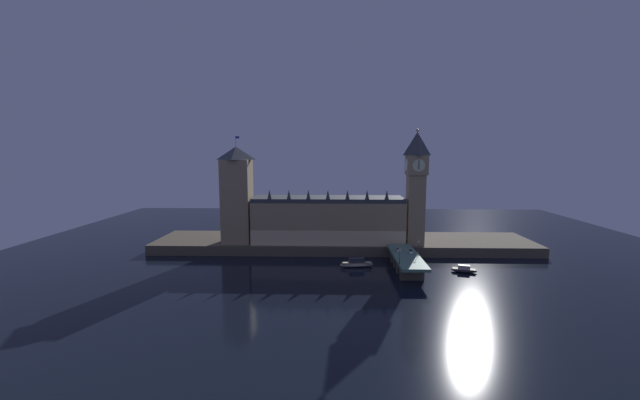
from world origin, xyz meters
TOP-DOWN VIEW (x-y plane):
  - ground_plane at (0.00, 0.00)m, footprint 400.00×400.00m
  - embankment at (0.00, 39.00)m, footprint 220.00×42.00m
  - parliament_hall at (-8.99, 32.31)m, footprint 85.57×23.98m
  - clock_tower at (39.53, 26.10)m, footprint 11.35×11.46m
  - victoria_tower at (-60.79, 29.38)m, footprint 16.07×16.07m
  - bridge at (29.23, -5.00)m, footprint 12.46×46.00m
  - car_northbound_lead at (26.49, 2.80)m, footprint 2.08×4.19m
  - car_southbound_trail at (31.97, -1.07)m, footprint 1.93×4.73m
  - pedestrian_near_rail at (23.75, -17.26)m, footprint 0.38×0.38m
  - pedestrian_mid_walk at (34.71, -4.56)m, footprint 0.38×0.38m
  - street_lamp_near at (23.35, -19.72)m, footprint 1.34×0.60m
  - street_lamp_mid at (35.11, -5.00)m, footprint 1.34×0.60m
  - boat_upstream at (5.57, -0.25)m, footprint 17.28×6.09m
  - boat_downstream at (56.25, -7.49)m, footprint 12.48×7.10m

SIDE VIEW (x-z plane):
  - ground_plane at x=0.00m, z-range 0.00..0.00m
  - boat_downstream at x=56.25m, z-range -0.47..3.03m
  - boat_upstream at x=5.57m, z-range -0.61..3.94m
  - embankment at x=0.00m, z-range 0.00..5.54m
  - bridge at x=29.23m, z-range 1.15..8.63m
  - car_northbound_lead at x=26.49m, z-range 7.44..8.76m
  - car_southbound_trail at x=31.97m, z-range 7.43..9.01m
  - pedestrian_mid_walk at x=34.71m, z-range 7.53..9.24m
  - pedestrian_near_rail at x=23.75m, z-range 7.54..9.35m
  - street_lamp_near at x=23.35m, z-range 8.36..15.43m
  - street_lamp_mid at x=35.11m, z-range 8.37..15.50m
  - parliament_hall at x=-8.99m, z-range 2.93..33.79m
  - victoria_tower at x=-60.79m, z-range 2.67..63.10m
  - clock_tower at x=39.53m, z-range 7.34..71.25m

